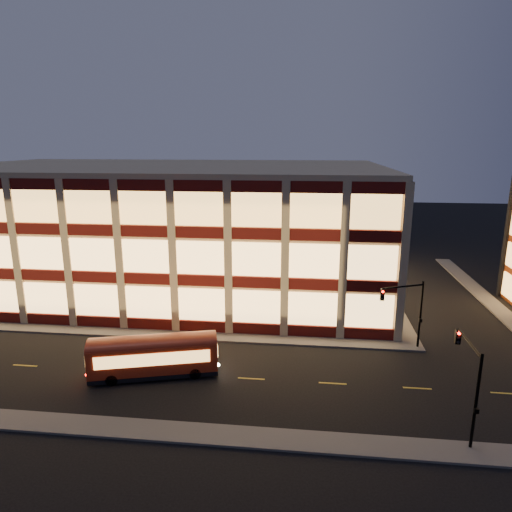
# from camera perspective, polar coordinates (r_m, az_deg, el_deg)

# --- Properties ---
(ground) EXTENTS (200.00, 200.00, 0.00)m
(ground) POSITION_cam_1_polar(r_m,az_deg,el_deg) (42.62, -13.23, -10.04)
(ground) COLOR black
(ground) RESTS_ON ground
(sidewalk_office_south) EXTENTS (54.00, 2.00, 0.15)m
(sidewalk_office_south) POSITION_cam_1_polar(r_m,az_deg,el_deg) (44.49, -16.50, -9.09)
(sidewalk_office_south) COLOR #514F4C
(sidewalk_office_south) RESTS_ON ground
(sidewalk_office_east) EXTENTS (2.00, 30.00, 0.15)m
(sidewalk_office_east) POSITION_cam_1_polar(r_m,az_deg,el_deg) (56.87, 15.51, -3.90)
(sidewalk_office_east) COLOR #514F4C
(sidewalk_office_east) RESTS_ON ground
(sidewalk_tower_west) EXTENTS (2.00, 30.00, 0.15)m
(sidewalk_tower_west) POSITION_cam_1_polar(r_m,az_deg,el_deg) (59.64, 26.02, -4.01)
(sidewalk_tower_west) COLOR #514F4C
(sidewalk_tower_west) RESTS_ON ground
(sidewalk_near) EXTENTS (100.00, 2.00, 0.15)m
(sidewalk_near) POSITION_cam_1_polar(r_m,az_deg,el_deg) (32.17, -21.38, -19.07)
(sidewalk_near) COLOR #514F4C
(sidewalk_near) RESTS_ON ground
(office_building) EXTENTS (50.45, 30.45, 14.50)m
(office_building) POSITION_cam_1_polar(r_m,az_deg,el_deg) (56.82, -10.76, 3.82)
(office_building) COLOR tan
(office_building) RESTS_ON ground
(traffic_signal_far) EXTENTS (3.79, 1.87, 6.00)m
(traffic_signal_far) POSITION_cam_1_polar(r_m,az_deg,el_deg) (39.85, 18.36, -5.76)
(traffic_signal_far) COLOR black
(traffic_signal_far) RESTS_ON ground
(traffic_signal_near) EXTENTS (0.32, 4.45, 6.00)m
(traffic_signal_near) POSITION_cam_1_polar(r_m,az_deg,el_deg) (30.17, 25.13, -12.93)
(traffic_signal_near) COLOR black
(traffic_signal_near) RESTS_ON ground
(trolley_bus) EXTENTS (9.66, 4.80, 3.18)m
(trolley_bus) POSITION_cam_1_polar(r_m,az_deg,el_deg) (35.68, -12.67, -11.84)
(trolley_bus) COLOR #9C2008
(trolley_bus) RESTS_ON ground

